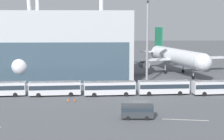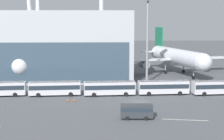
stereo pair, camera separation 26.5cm
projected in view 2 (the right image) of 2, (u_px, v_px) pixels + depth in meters
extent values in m
plane|color=#515459|center=(138.00, 102.00, 71.03)|extent=(440.00, 440.00, 0.00)
torus|color=white|center=(33.00, 1.00, 96.14)|extent=(1.10, 14.02, 14.02)
torus|color=white|center=(101.00, 1.00, 96.84)|extent=(1.10, 14.02, 14.02)
cylinder|color=white|center=(25.00, 60.00, 104.24)|extent=(8.08, 29.52, 4.68)
sphere|color=white|center=(20.00, 66.00, 89.98)|extent=(4.58, 4.58, 4.58)
cone|color=white|center=(29.00, 55.00, 118.50)|extent=(5.17, 6.88, 4.44)
cube|color=white|center=(26.00, 62.00, 106.10)|extent=(33.40, 7.52, 0.35)
cylinder|color=gray|center=(56.00, 66.00, 107.73)|extent=(2.78, 3.32, 2.44)
cube|color=red|center=(29.00, 41.00, 117.12)|extent=(1.07, 5.77, 8.23)
cube|color=white|center=(29.00, 54.00, 117.74)|extent=(12.45, 4.61, 0.28)
cylinder|color=gray|center=(22.00, 72.00, 95.02)|extent=(0.36, 0.36, 3.86)
cylinder|color=black|center=(23.00, 79.00, 95.29)|extent=(0.58, 1.15, 1.10)
cylinder|color=gray|center=(36.00, 67.00, 106.79)|extent=(0.36, 0.36, 3.86)
cylinder|color=black|center=(36.00, 73.00, 107.06)|extent=(0.58, 1.15, 1.10)
cylinder|color=gray|center=(16.00, 67.00, 105.86)|extent=(0.36, 0.36, 3.86)
cylinder|color=black|center=(16.00, 73.00, 106.13)|extent=(0.58, 1.15, 1.10)
cylinder|color=silver|center=(178.00, 57.00, 107.34)|extent=(12.19, 30.53, 4.91)
sphere|color=silver|center=(203.00, 62.00, 92.98)|extent=(4.81, 4.81, 4.81)
cone|color=silver|center=(158.00, 52.00, 121.70)|extent=(6.15, 7.58, 4.66)
cube|color=silver|center=(175.00, 59.00, 109.21)|extent=(36.97, 13.00, 0.35)
cylinder|color=gray|center=(203.00, 62.00, 112.32)|extent=(3.29, 4.36, 2.40)
cylinder|color=gray|center=(144.00, 65.00, 106.52)|extent=(3.29, 4.36, 2.40)
cube|color=#19724C|center=(159.00, 39.00, 120.31)|extent=(1.80, 5.66, 8.19)
cube|color=silver|center=(159.00, 51.00, 120.93)|extent=(13.15, 6.24, 0.28)
cylinder|color=gray|center=(194.00, 70.00, 98.09)|extent=(0.36, 0.36, 4.47)
cylinder|color=black|center=(193.00, 77.00, 98.41)|extent=(0.71, 1.18, 1.10)
cylinder|color=gray|center=(184.00, 64.00, 110.37)|extent=(0.36, 0.36, 4.47)
cylinder|color=black|center=(183.00, 71.00, 110.69)|extent=(0.71, 1.18, 1.10)
cylinder|color=gray|center=(165.00, 65.00, 108.59)|extent=(0.36, 0.36, 4.47)
cylinder|color=black|center=(165.00, 72.00, 108.91)|extent=(0.71, 1.18, 1.10)
cylinder|color=black|center=(17.00, 93.00, 77.92)|extent=(1.02, 0.40, 1.00)
cylinder|color=black|center=(15.00, 95.00, 75.60)|extent=(1.02, 0.40, 1.00)
cube|color=silver|center=(55.00, 88.00, 76.67)|extent=(11.58, 3.35, 2.81)
cube|color=#232D38|center=(55.00, 87.00, 76.63)|extent=(11.35, 3.37, 0.98)
cube|color=silver|center=(55.00, 82.00, 76.48)|extent=(11.23, 3.25, 0.12)
cylinder|color=black|center=(71.00, 92.00, 78.40)|extent=(1.02, 0.37, 1.00)
cylinder|color=black|center=(71.00, 94.00, 76.07)|extent=(1.02, 0.37, 1.00)
cylinder|color=black|center=(39.00, 93.00, 77.65)|extent=(1.02, 0.37, 1.00)
cylinder|color=black|center=(38.00, 95.00, 75.32)|extent=(1.02, 0.37, 1.00)
cube|color=silver|center=(110.00, 88.00, 76.87)|extent=(11.56, 3.23, 2.81)
cube|color=#232D38|center=(110.00, 87.00, 76.83)|extent=(11.33, 3.24, 0.98)
cube|color=silver|center=(110.00, 82.00, 76.67)|extent=(11.21, 3.13, 0.12)
cylinder|color=black|center=(124.00, 92.00, 78.55)|extent=(1.02, 0.36, 1.00)
cylinder|color=black|center=(126.00, 94.00, 76.22)|extent=(1.02, 0.36, 1.00)
cylinder|color=black|center=(94.00, 93.00, 77.88)|extent=(1.02, 0.36, 1.00)
cylinder|color=black|center=(94.00, 95.00, 75.55)|extent=(1.02, 0.36, 1.00)
cube|color=silver|center=(163.00, 87.00, 77.91)|extent=(11.54, 3.13, 2.81)
cube|color=#232D38|center=(163.00, 86.00, 77.87)|extent=(11.31, 3.15, 0.98)
cube|color=silver|center=(163.00, 81.00, 77.72)|extent=(11.19, 3.04, 0.12)
cylinder|color=black|center=(177.00, 91.00, 79.56)|extent=(1.01, 0.35, 1.00)
cylinder|color=black|center=(180.00, 93.00, 77.23)|extent=(1.01, 0.35, 1.00)
cylinder|color=black|center=(147.00, 92.00, 78.95)|extent=(1.01, 0.35, 1.00)
cylinder|color=black|center=(149.00, 94.00, 76.62)|extent=(1.01, 0.35, 1.00)
cube|color=silver|center=(217.00, 87.00, 77.85)|extent=(11.61, 3.56, 2.81)
cube|color=#232D38|center=(217.00, 86.00, 77.81)|extent=(11.38, 3.57, 0.98)
cube|color=silver|center=(218.00, 81.00, 77.66)|extent=(11.26, 3.45, 0.12)
cylinder|color=black|center=(200.00, 92.00, 78.76)|extent=(1.02, 0.39, 1.00)
cylinder|color=black|center=(204.00, 94.00, 76.43)|extent=(1.02, 0.39, 1.00)
cube|color=#2D3338|center=(137.00, 111.00, 58.66)|extent=(5.60, 2.25, 2.19)
cube|color=#232D38|center=(137.00, 109.00, 58.61)|extent=(5.44, 2.27, 0.66)
cylinder|color=black|center=(145.00, 115.00, 59.69)|extent=(0.71, 0.26, 0.70)
cylinder|color=black|center=(146.00, 118.00, 57.88)|extent=(0.71, 0.26, 0.70)
cylinder|color=black|center=(127.00, 115.00, 59.75)|extent=(0.71, 0.26, 0.70)
cylinder|color=black|center=(127.00, 118.00, 57.94)|extent=(0.71, 0.26, 0.70)
cylinder|color=gray|center=(147.00, 42.00, 91.36)|extent=(0.62, 0.62, 22.05)
cube|color=silver|center=(196.00, 92.00, 80.96)|extent=(9.86, 4.25, 0.01)
cube|color=silver|center=(185.00, 120.00, 58.19)|extent=(7.69, 1.60, 0.01)
cube|color=black|center=(74.00, 101.00, 71.48)|extent=(0.45, 0.45, 0.02)
cone|color=#EA5914|center=(74.00, 100.00, 71.44)|extent=(0.34, 0.34, 0.60)
cube|color=black|center=(68.00, 102.00, 71.05)|extent=(0.51, 0.51, 0.02)
cone|color=#EA5914|center=(68.00, 100.00, 71.00)|extent=(0.38, 0.38, 0.78)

